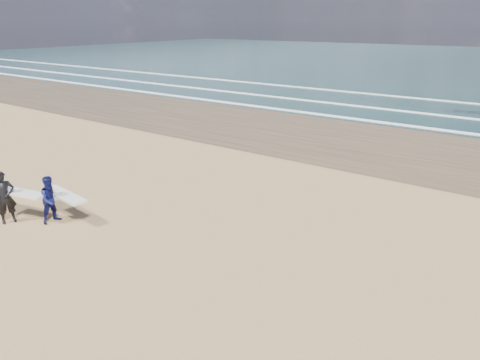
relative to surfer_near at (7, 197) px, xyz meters
The scene contains 2 objects.
surfer_near is the anchor object (origin of this frame).
surfer_far 1.53m from the surfer_near, 36.73° to the left, with size 2.24×1.17×1.66m.
Camera 1 is at (12.64, -5.98, 6.56)m, focal length 32.00 mm.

